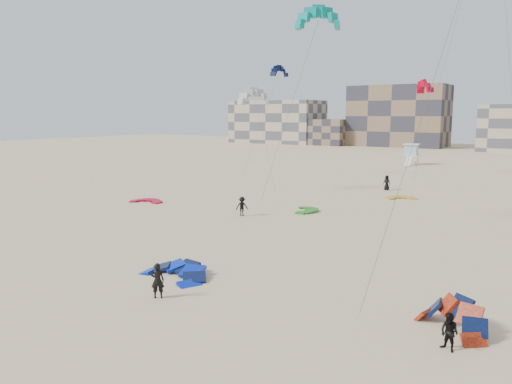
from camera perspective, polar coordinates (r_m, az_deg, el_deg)
The scene contains 18 objects.
ground at distance 25.43m, azimuth -14.00°, elevation -13.23°, with size 320.00×320.00×0.00m, color tan.
kite_ground_blue at distance 30.21m, azimuth -9.32°, elevation -9.50°, with size 4.45×4.53×1.23m, color #0223DA, non-canonical shape.
kite_ground_orange at distance 24.46m, azimuth 21.39°, elevation -14.51°, with size 3.48×2.63×2.32m, color red, non-canonical shape.
kite_ground_red at distance 55.71m, azimuth -12.37°, elevation -1.13°, with size 3.28×3.48×0.44m, color red, non-canonical shape.
kite_ground_green at distance 49.57m, azimuth 5.71°, elevation -2.19°, with size 3.26×3.45×0.42m, color #1F9818, non-canonical shape.
kite_ground_yellow at distance 58.82m, azimuth 16.25°, elevation -0.76°, with size 3.09×3.25×0.40m, color #FFAE2E, non-canonical shape.
kitesurfer_main at distance 26.72m, azimuth -11.19°, elevation -9.89°, with size 0.69×0.45×1.88m, color black.
kitesurfer_b at distance 22.21m, azimuth 21.23°, elevation -14.71°, with size 0.77×0.60×1.59m, color black.
kitesurfer_c at distance 46.88m, azimuth -1.61°, elevation -1.66°, with size 1.17×0.67×1.82m, color black.
kitesurfer_e at distance 65.04m, azimuth 14.72°, elevation 1.03°, with size 0.92×0.60×1.88m, color black.
kite_fly_teal_a at distance 41.76m, azimuth 7.15°, elevation 18.91°, with size 10.30×6.30×16.95m.
kite_fly_grey at distance 60.64m, azimuth -0.22°, elevation 10.67°, with size 7.08×5.20×11.70m.
kite_fly_navy at distance 76.63m, azimuth 2.70°, elevation 13.51°, with size 3.70×9.70×15.75m.
kite_fly_red at distance 81.09m, azimuth 18.71°, elevation 11.22°, with size 5.37×9.58×13.92m.
lifeguard_tower_far at distance 99.56m, azimuth 17.30°, elevation 4.13°, with size 3.11×5.59×3.97m.
condo_west_a at distance 170.07m, azimuth 2.43°, elevation 8.01°, with size 30.00×15.00×14.00m, color tan.
condo_west_b at distance 157.15m, azimuth 15.96°, elevation 8.34°, with size 28.00×14.00×18.00m, color #7E654C.
condo_fill_left at distance 158.95m, azimuth 8.29°, elevation 6.78°, with size 12.00×10.00×8.00m, color #7E654C.
Camera 1 is at (17.58, -15.77, 9.44)m, focal length 35.00 mm.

